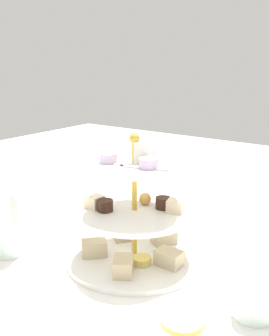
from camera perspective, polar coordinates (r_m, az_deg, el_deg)
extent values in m
plane|color=white|center=(0.83, 0.00, -12.40)|extent=(2.40, 2.40, 0.00)
cylinder|color=white|center=(0.83, 0.00, -12.10)|extent=(0.27, 0.27, 0.01)
cylinder|color=white|center=(0.79, 0.00, -6.11)|extent=(0.22, 0.22, 0.01)
cylinder|color=white|center=(0.76, 0.00, 0.41)|extent=(0.17, 0.17, 0.01)
cylinder|color=gold|center=(0.78, 0.00, -4.55)|extent=(0.01, 0.01, 0.24)
sphere|color=gold|center=(0.75, 0.00, 4.15)|extent=(0.02, 0.02, 0.02)
cube|color=#CCB78E|center=(0.87, 4.08, -9.39)|extent=(0.05, 0.06, 0.03)
cube|color=#CCB78E|center=(0.89, -1.85, -8.77)|extent=(0.06, 0.06, 0.03)
cube|color=#CCB78E|center=(0.82, -5.59, -10.94)|extent=(0.06, 0.06, 0.03)
cube|color=#CCB78E|center=(0.75, -1.57, -13.39)|extent=(0.05, 0.06, 0.03)
cube|color=#CCB78E|center=(0.78, 4.93, -12.18)|extent=(0.05, 0.04, 0.03)
cylinder|color=#E5C660|center=(0.79, 0.99, -12.64)|extent=(0.04, 0.04, 0.01)
cylinder|color=#381E14|center=(0.79, 3.99, -4.83)|extent=(0.03, 0.03, 0.02)
cylinder|color=#381E14|center=(0.78, -4.06, -5.19)|extent=(0.03, 0.03, 0.02)
cube|color=beige|center=(0.78, 5.69, -5.22)|extent=(0.04, 0.04, 0.02)
cube|color=beige|center=(0.80, -5.53, -4.64)|extent=(0.03, 0.03, 0.02)
sphere|color=gold|center=(0.81, 1.48, -4.25)|extent=(0.02, 0.02, 0.02)
cylinder|color=silver|center=(0.80, 1.66, 2.14)|extent=(0.03, 0.03, 0.02)
cylinder|color=silver|center=(0.76, -3.60, 1.42)|extent=(0.03, 0.03, 0.02)
cylinder|color=silver|center=(0.72, 1.95, 0.66)|extent=(0.03, 0.03, 0.02)
cylinder|color=white|center=(0.76, 1.18, 2.23)|extent=(0.04, 0.04, 0.04)
cube|color=silver|center=(0.76, -3.52, 0.91)|extent=(0.09, 0.04, 0.00)
cube|color=silver|center=(0.72, 1.31, 0.02)|extent=(0.09, 0.04, 0.00)
cylinder|color=silver|center=(0.86, -17.49, -7.29)|extent=(0.07, 0.07, 0.13)
cylinder|color=silver|center=(0.68, 16.21, -16.57)|extent=(0.06, 0.06, 0.07)
cylinder|color=white|center=(0.60, 6.58, -21.74)|extent=(0.06, 0.06, 0.04)
cylinder|color=gold|center=(0.58, 6.64, -20.29)|extent=(0.06, 0.06, 0.01)
cube|color=silver|center=(1.11, -1.23, -4.94)|extent=(0.14, 0.12, 0.00)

